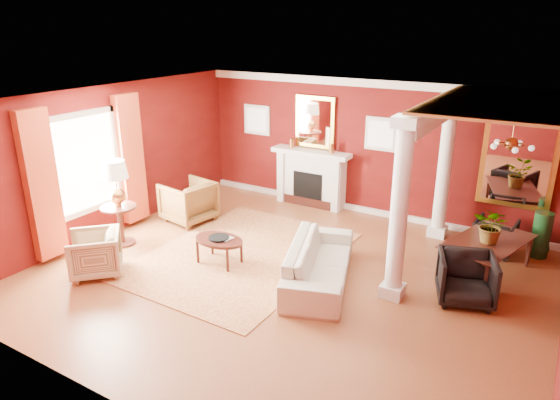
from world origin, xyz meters
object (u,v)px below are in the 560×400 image
Objects in this scene: armchair_leopard at (188,199)px; coffee_table at (219,241)px; armchair_stripe at (95,252)px; dining_table at (489,248)px; sofa at (319,256)px; side_table at (116,188)px.

coffee_table is at bearing 64.57° from armchair_leopard.
armchair_stripe is 0.48× the size of dining_table.
coffee_table is at bearing 132.35° from dining_table.
sofa is 1.36× the size of dining_table.
armchair_leopard is 1.72m from side_table.
armchair_stripe is at bearing 137.30° from dining_table.
armchair_leopard is 0.56× the size of dining_table.
armchair_leopard is 2.64m from armchair_stripe.
dining_table is (5.85, 0.72, -0.00)m from armchair_leopard.
sofa reaches higher than coffee_table.
coffee_table is at bearing 81.37° from sofa.
coffee_table is at bearing 85.96° from armchair_stripe.
armchair_stripe is 2.06m from coffee_table.
armchair_leopard is at bearing 113.53° from dining_table.
coffee_table is 0.54× the size of dining_table.
armchair_leopard is at bearing 77.86° from side_table.
coffee_table is (-1.78, -0.32, -0.03)m from sofa.
armchair_stripe is (-3.32, -1.69, -0.05)m from sofa.
sofa is 2.84m from dining_table.
armchair_stripe is at bearing -138.21° from coffee_table.
armchair_leopard is (-3.55, 0.94, 0.02)m from sofa.
sofa is 2.52× the size of coffee_table.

